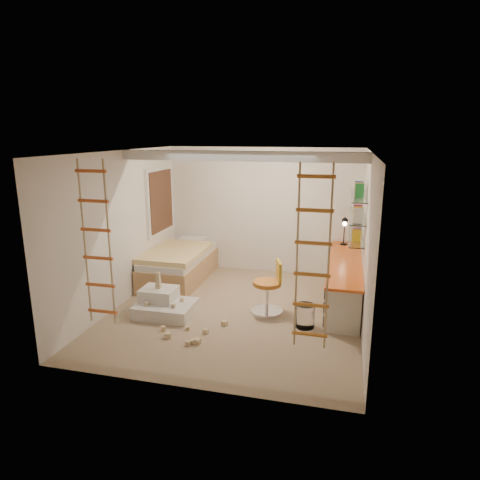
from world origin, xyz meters
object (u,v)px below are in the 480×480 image
(desk, at_px, (344,280))
(swivel_chair, at_px, (269,294))
(bed, at_px, (179,264))
(play_platform, at_px, (164,305))

(desk, height_order, swivel_chair, swivel_chair)
(bed, bearing_deg, swivel_chair, -29.71)
(swivel_chair, height_order, play_platform, swivel_chair)
(desk, relative_size, bed, 1.40)
(play_platform, bearing_deg, swivel_chair, 15.20)
(swivel_chair, bearing_deg, bed, 150.29)
(desk, bearing_deg, bed, 173.51)
(desk, bearing_deg, swivel_chair, -146.31)
(play_platform, bearing_deg, desk, 23.58)
(desk, distance_m, play_platform, 3.10)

